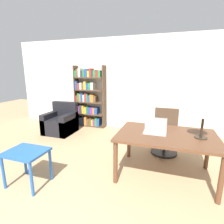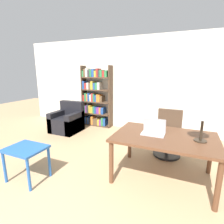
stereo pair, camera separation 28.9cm
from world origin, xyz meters
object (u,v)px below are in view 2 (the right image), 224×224
bookshelf (95,98)px  armchair (67,122)px  desk (164,141)px  side_table_blue (26,153)px  table_lamp (203,115)px  laptop (153,131)px  office_chair (168,135)px

bookshelf → armchair: bearing=-119.9°
desk → bookshelf: bookshelf is taller
side_table_blue → bookshelf: bearing=98.0°
table_lamp → bookshelf: 3.62m
table_lamp → armchair: table_lamp is taller
table_lamp → side_table_blue: bearing=-160.0°
armchair → side_table_blue: bearing=-67.4°
laptop → side_table_blue: size_ratio=0.61×
laptop → bookshelf: bookshelf is taller
office_chair → armchair: 2.90m
table_lamp → side_table_blue: 2.74m
side_table_blue → office_chair: bearing=43.2°
office_chair → bookshelf: size_ratio=0.50×
desk → table_lamp: (0.50, -0.01, 0.48)m
office_chair → table_lamp: bearing=-60.4°
desk → armchair: bearing=156.4°
table_lamp → desk: bearing=178.6°
laptop → bookshelf: 3.07m
desk → armchair: size_ratio=1.82×
table_lamp → laptop: bearing=177.0°
laptop → armchair: 3.04m
laptop → office_chair: (0.15, 0.90, -0.37)m
office_chair → armchair: size_ratio=1.11×
armchair → bookshelf: bearing=60.1°
laptop → side_table_blue: bearing=-152.4°
office_chair → bookshelf: bookshelf is taller
desk → laptop: size_ratio=4.32×
side_table_blue → armchair: (-0.91, 2.19, -0.17)m
desk → table_lamp: bearing=-1.4°
laptop → table_lamp: (0.69, -0.04, 0.34)m
laptop → armchair: size_ratio=0.42×
side_table_blue → armchair: 2.38m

